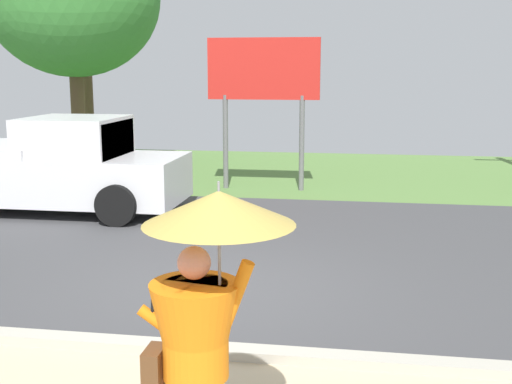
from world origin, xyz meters
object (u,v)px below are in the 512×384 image
object	(u,v)px
roadside_billboard	(263,80)
monk_pedestrian	(201,335)
tree_left_far	(83,6)
pickup_truck	(54,168)

from	to	relation	value
roadside_billboard	monk_pedestrian	bearing A→B (deg)	-83.54
roadside_billboard	tree_left_far	distance (m)	8.09
pickup_truck	tree_left_far	xyz separation A→B (m)	(-2.54, 7.65, 3.80)
pickup_truck	roadside_billboard	distance (m)	5.11
monk_pedestrian	tree_left_far	world-z (taller)	tree_left_far
tree_left_far	roadside_billboard	bearing A→B (deg)	-36.25
monk_pedestrian	roadside_billboard	distance (m)	11.33
pickup_truck	roadside_billboard	size ratio (longest dim) A/B	1.49
monk_pedestrian	pickup_truck	world-z (taller)	monk_pedestrian
pickup_truck	tree_left_far	distance (m)	8.91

